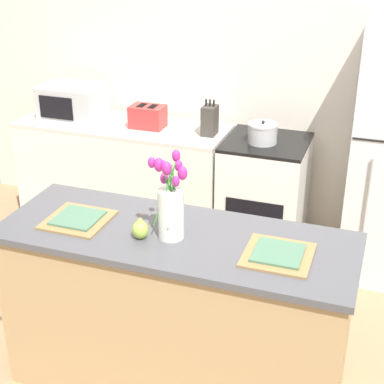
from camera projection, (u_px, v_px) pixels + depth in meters
ground_plane at (177, 381)px, 3.32m from camera, size 10.00×10.00×0.00m
back_wall at (269, 66)px, 4.45m from camera, size 5.20×0.08×2.70m
kitchen_island at (176, 312)px, 3.12m from camera, size 1.80×0.66×0.95m
back_counter at (125, 176)px, 4.81m from camera, size 1.68×0.60×0.90m
stove_range at (264, 196)px, 4.46m from camera, size 0.60×0.61×0.90m
flower_vase at (171, 206)px, 2.82m from camera, size 0.17×0.17×0.44m
pear_figurine at (140, 229)px, 2.86m from camera, size 0.08×0.08×0.13m
plate_setting_left at (78, 219)px, 3.04m from camera, size 0.32×0.32×0.02m
plate_setting_right at (278, 254)px, 2.72m from camera, size 0.32×0.32×0.02m
toaster at (148, 117)px, 4.51m from camera, size 0.28×0.18×0.17m
cooking_pot at (263, 133)px, 4.21m from camera, size 0.22×0.22×0.17m
microwave at (73, 102)px, 4.69m from camera, size 0.48×0.37×0.27m
knife_block at (210, 120)px, 4.35m from camera, size 0.10×0.14×0.27m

